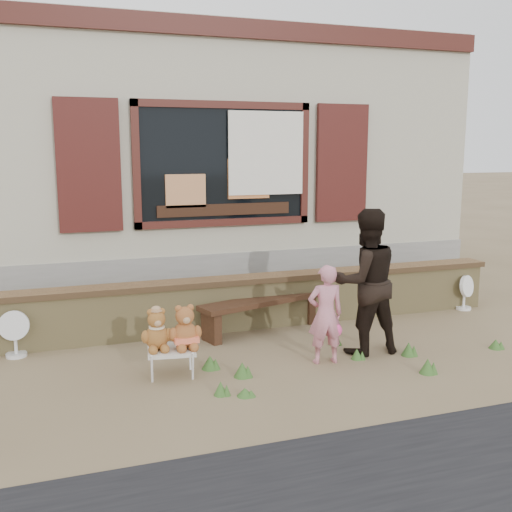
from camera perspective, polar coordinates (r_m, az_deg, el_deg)
name	(u,v)px	position (r m, az deg, el deg)	size (l,w,h in m)	color
ground	(273,352)	(6.87, 1.65, -9.09)	(80.00, 80.00, 0.00)	brown
shopfront	(184,164)	(10.80, -6.83, 8.73)	(8.04, 5.13, 4.00)	gray
brick_wall	(246,301)	(7.67, -0.98, -4.34)	(7.10, 0.36, 0.67)	tan
bench	(261,307)	(7.50, 0.45, -4.93)	(1.69, 0.80, 0.42)	#311C11
folding_chair	(171,351)	(6.15, -8.06, -8.94)	(0.53, 0.48, 0.29)	beige
teddy_bear_left	(157,329)	(6.08, -9.45, -6.84)	(0.31, 0.27, 0.43)	brown
teddy_bear_right	(185,326)	(6.08, -6.80, -6.62)	(0.33, 0.29, 0.46)	brown
child	(325,314)	(6.42, 6.64, -5.54)	(0.39, 0.26, 1.07)	pink
adult	(365,282)	(6.75, 10.38, -2.41)	(0.79, 0.62, 1.63)	black
fan_left	(15,333)	(7.14, -21.98, -6.85)	(0.33, 0.22, 0.53)	silver
fan_right	(464,292)	(9.02, 19.23, -3.28)	(0.32, 0.22, 0.50)	white
grass_tufts	(329,362)	(6.40, 6.92, -9.98)	(3.49, 1.28, 0.16)	#396227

